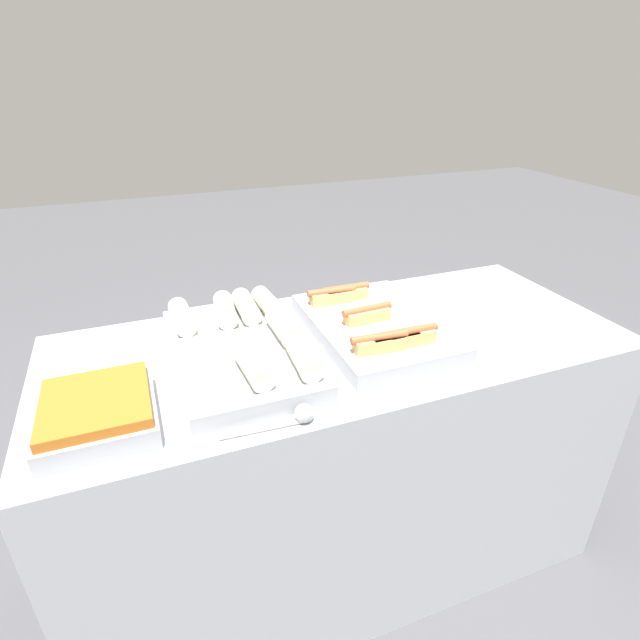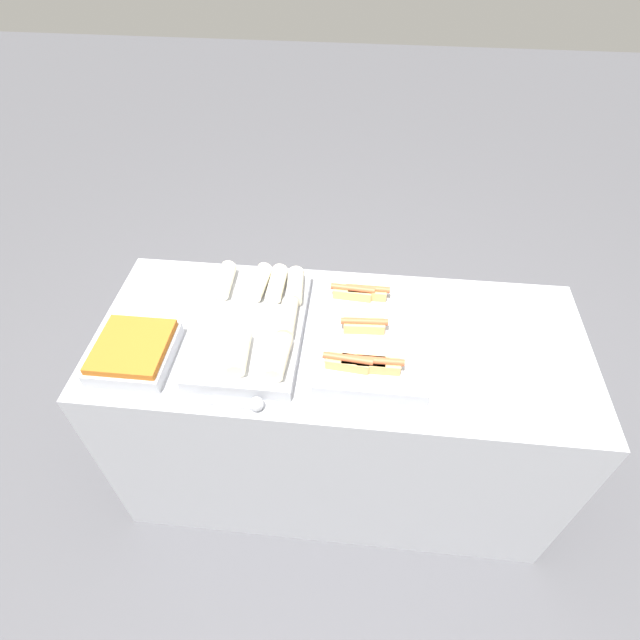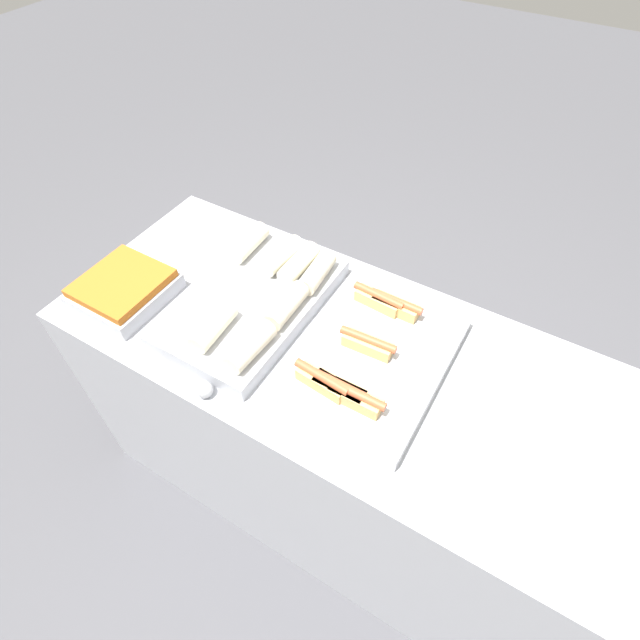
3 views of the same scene
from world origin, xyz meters
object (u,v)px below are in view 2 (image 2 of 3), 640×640
at_px(tray_side_front, 134,352).
at_px(serving_spoon_near, 251,404).
at_px(tray_hotdogs, 370,335).
at_px(tray_wraps, 256,321).

xyz_separation_m(tray_side_front, serving_spoon_near, (0.41, -0.15, -0.02)).
height_order(tray_hotdogs, tray_side_front, tray_hotdogs).
distance_m(tray_hotdogs, tray_wraps, 0.39).
distance_m(tray_side_front, serving_spoon_near, 0.43).
height_order(tray_wraps, tray_side_front, tray_wraps).
bearing_deg(serving_spoon_near, tray_side_front, 159.94).
distance_m(tray_wraps, serving_spoon_near, 0.32).
relative_size(tray_hotdogs, tray_side_front, 1.95).
bearing_deg(tray_hotdogs, tray_side_front, -168.44).
bearing_deg(tray_side_front, tray_hotdogs, 11.56).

